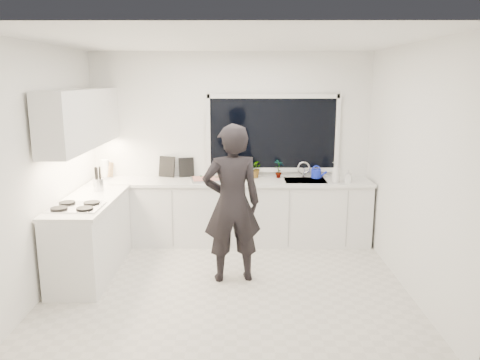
{
  "coord_description": "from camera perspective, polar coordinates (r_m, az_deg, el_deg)",
  "views": [
    {
      "loc": [
        0.16,
        -5.0,
        2.32
      ],
      "look_at": [
        0.13,
        0.4,
        1.15
      ],
      "focal_mm": 35.0,
      "sensor_mm": 36.0,
      "label": 1
    }
  ],
  "objects": [
    {
      "name": "wall_left",
      "position": [
        5.54,
        -22.81,
        1.17
      ],
      "size": [
        0.02,
        3.5,
        2.7
      ],
      "primitive_type": "cube",
      "color": "white",
      "rests_on": "ground"
    },
    {
      "name": "wall_right",
      "position": [
        5.42,
        20.24,
        1.15
      ],
      "size": [
        0.02,
        3.5,
        2.7
      ],
      "primitive_type": "cube",
      "color": "white",
      "rests_on": "ground"
    },
    {
      "name": "utensil_crock",
      "position": [
        6.22,
        -16.86,
        -0.55
      ],
      "size": [
        0.17,
        0.17,
        0.16
      ],
      "primitive_type": "cylinder",
      "rotation": [
        0.0,
        0.0,
        -0.43
      ],
      "color": "silver",
      "rests_on": "countertop_left"
    },
    {
      "name": "pizza",
      "position": [
        6.58,
        -3.81,
        0.2
      ],
      "size": [
        0.5,
        0.39,
        0.01
      ],
      "primitive_type": "cube",
      "rotation": [
        0.0,
        0.0,
        0.17
      ],
      "color": "#B43B18",
      "rests_on": "pizza_tray"
    },
    {
      "name": "pizza_tray",
      "position": [
        6.58,
        -3.8,
        0.06
      ],
      "size": [
        0.55,
        0.44,
        0.03
      ],
      "primitive_type": "cube",
      "rotation": [
        0.0,
        0.0,
        0.17
      ],
      "color": "silver",
      "rests_on": "countertop_back"
    },
    {
      "name": "picture_frame_large",
      "position": [
        6.86,
        -6.55,
        1.56
      ],
      "size": [
        0.22,
        0.07,
        0.28
      ],
      "primitive_type": "cube",
      "rotation": [
        0.0,
        0.0,
        0.26
      ],
      "color": "black",
      "rests_on": "countertop_back"
    },
    {
      "name": "floor",
      "position": [
        5.52,
        -1.44,
        -12.75
      ],
      "size": [
        4.0,
        3.5,
        0.02
      ],
      "primitive_type": "cube",
      "color": "beige",
      "rests_on": "ground"
    },
    {
      "name": "picture_frame_small",
      "position": [
        6.89,
        -8.91,
        1.63
      ],
      "size": [
        0.24,
        0.11,
        0.3
      ],
      "primitive_type": "cube",
      "rotation": [
        0.0,
        0.0,
        -0.37
      ],
      "color": "black",
      "rests_on": "countertop_back"
    },
    {
      "name": "window",
      "position": [
        6.78,
        4.01,
        5.68
      ],
      "size": [
        1.8,
        0.02,
        1.0
      ],
      "primitive_type": "cube",
      "color": "black",
      "rests_on": "wall_back"
    },
    {
      "name": "stovetop",
      "position": [
        5.51,
        -19.39,
        -3.05
      ],
      "size": [
        0.56,
        0.48,
        0.03
      ],
      "primitive_type": "cube",
      "color": "black",
      "rests_on": "countertop_left"
    },
    {
      "name": "base_cabinets_back",
      "position": [
        6.72,
        -1.1,
        -4.02
      ],
      "size": [
        3.92,
        0.58,
        0.88
      ],
      "primitive_type": "cube",
      "color": "white",
      "rests_on": "floor"
    },
    {
      "name": "base_cabinets_left",
      "position": [
        5.96,
        -17.75,
        -6.77
      ],
      "size": [
        0.58,
        1.6,
        0.88
      ],
      "primitive_type": "cube",
      "color": "white",
      "rests_on": "floor"
    },
    {
      "name": "person",
      "position": [
        5.36,
        -0.99,
        -2.91
      ],
      "size": [
        0.73,
        0.54,
        1.84
      ],
      "primitive_type": "imported",
      "rotation": [
        0.0,
        0.0,
        3.3
      ],
      "color": "black",
      "rests_on": "floor"
    },
    {
      "name": "countertop_back",
      "position": [
        6.6,
        -1.12,
        -0.21
      ],
      "size": [
        3.94,
        0.62,
        0.04
      ],
      "primitive_type": "cube",
      "color": "silver",
      "rests_on": "base_cabinets_back"
    },
    {
      "name": "countertop_left",
      "position": [
        5.83,
        -18.04,
        -2.49
      ],
      "size": [
        0.62,
        1.6,
        0.04
      ],
      "primitive_type": "cube",
      "color": "silver",
      "rests_on": "base_cabinets_left"
    },
    {
      "name": "ceiling",
      "position": [
        5.02,
        -1.62,
        16.68
      ],
      "size": [
        4.0,
        3.5,
        0.02
      ],
      "primitive_type": "cube",
      "color": "white",
      "rests_on": "wall_back"
    },
    {
      "name": "knife_block",
      "position": [
        6.99,
        -15.85,
        1.12
      ],
      "size": [
        0.15,
        0.13,
        0.22
      ],
      "primitive_type": "cube",
      "rotation": [
        0.0,
        0.0,
        -0.22
      ],
      "color": "brown",
      "rests_on": "countertop_back"
    },
    {
      "name": "herb_plants",
      "position": [
        6.73,
        1.2,
        1.47
      ],
      "size": [
        0.92,
        0.31,
        0.3
      ],
      "color": "#26662D",
      "rests_on": "countertop_back"
    },
    {
      "name": "faucet",
      "position": [
        6.83,
        7.76,
        1.23
      ],
      "size": [
        0.03,
        0.03,
        0.22
      ],
      "primitive_type": "cylinder",
      "color": "silver",
      "rests_on": "countertop_back"
    },
    {
      "name": "watering_can",
      "position": [
        6.83,
        9.25,
        0.79
      ],
      "size": [
        0.16,
        0.16,
        0.13
      ],
      "primitive_type": "cylinder",
      "rotation": [
        0.0,
        0.0,
        0.17
      ],
      "color": "#1629D4",
      "rests_on": "countertop_back"
    },
    {
      "name": "upper_cabinets",
      "position": [
        6.04,
        -18.7,
        7.13
      ],
      "size": [
        0.34,
        2.1,
        0.7
      ],
      "primitive_type": "cube",
      "color": "white",
      "rests_on": "wall_left"
    },
    {
      "name": "sink",
      "position": [
        6.67,
        7.93,
        -0.45
      ],
      "size": [
        0.58,
        0.42,
        0.14
      ],
      "primitive_type": "cube",
      "color": "silver",
      "rests_on": "countertop_back"
    },
    {
      "name": "soap_bottles",
      "position": [
        6.57,
        12.02,
        0.79
      ],
      "size": [
        0.28,
        0.11,
        0.29
      ],
      "color": "#D8BF66",
      "rests_on": "countertop_back"
    },
    {
      "name": "wall_back",
      "position": [
        6.83,
        -1.07,
        4.06
      ],
      "size": [
        4.0,
        0.02,
        2.7
      ],
      "primitive_type": "cube",
      "color": "white",
      "rests_on": "ground"
    },
    {
      "name": "paper_towel_roll",
      "position": [
        6.95,
        -16.13,
        1.22
      ],
      "size": [
        0.12,
        0.12,
        0.26
      ],
      "primitive_type": "cylinder",
      "rotation": [
        0.0,
        0.0,
        -0.05
      ],
      "color": "silver",
      "rests_on": "countertop_back"
    }
  ]
}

